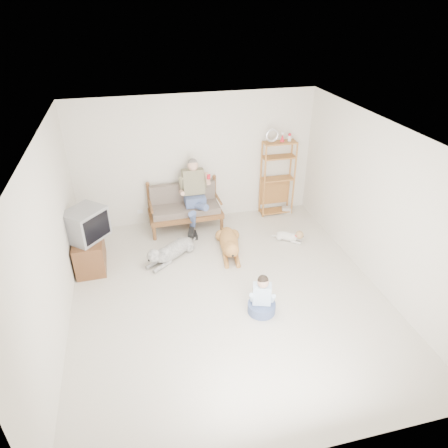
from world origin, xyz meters
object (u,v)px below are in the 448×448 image
object	(u,v)px
etagere	(277,178)
golden_retriever	(229,244)
loveseat	(185,206)
tv_stand	(89,252)

from	to	relation	value
etagere	golden_retriever	world-z (taller)	etagere
loveseat	golden_retriever	world-z (taller)	loveseat
loveseat	etagere	bearing A→B (deg)	2.69
golden_retriever	loveseat	bearing A→B (deg)	127.97
etagere	golden_retriever	size ratio (longest dim) A/B	1.35
etagere	tv_stand	xyz separation A→B (m)	(-3.97, -1.16, -0.56)
loveseat	tv_stand	bearing A→B (deg)	-153.11
etagere	golden_retriever	xyz separation A→B (m)	(-1.41, -1.31, -0.68)
etagere	golden_retriever	bearing A→B (deg)	-137.00
loveseat	golden_retriever	distance (m)	1.38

